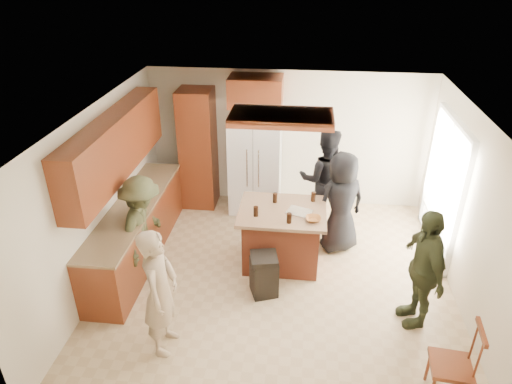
# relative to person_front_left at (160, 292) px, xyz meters

# --- Properties ---
(person_front_left) EXTENTS (0.44, 0.60, 1.65)m
(person_front_left) POSITION_rel_person_front_left_xyz_m (0.00, 0.00, 0.00)
(person_front_left) COLOR tan
(person_front_left) RESTS_ON ground
(person_behind_left) EXTENTS (0.87, 0.55, 1.79)m
(person_behind_left) POSITION_rel_person_front_left_xyz_m (1.93, 3.00, 0.07)
(person_behind_left) COLOR black
(person_behind_left) RESTS_ON ground
(person_behind_right) EXTENTS (0.96, 0.84, 1.66)m
(person_behind_right) POSITION_rel_person_front_left_xyz_m (2.17, 2.34, 0.00)
(person_behind_right) COLOR black
(person_behind_right) RESTS_ON ground
(person_side_right) EXTENTS (0.67, 1.04, 1.64)m
(person_side_right) POSITION_rel_person_front_left_xyz_m (3.09, 0.80, -0.00)
(person_side_right) COLOR #323921
(person_side_right) RESTS_ON ground
(person_counter) EXTENTS (0.51, 1.04, 1.59)m
(person_counter) POSITION_rel_person_front_left_xyz_m (-0.66, 1.34, -0.03)
(person_counter) COLOR #373A22
(person_counter) RESTS_ON ground
(left_cabinetry) EXTENTS (0.64, 3.00, 2.30)m
(left_cabinetry) POSITION_rel_person_front_left_xyz_m (-0.99, 1.76, 0.13)
(left_cabinetry) COLOR maroon
(left_cabinetry) RESTS_ON ground
(back_wall_units) EXTENTS (1.80, 0.60, 2.45)m
(back_wall_units) POSITION_rel_person_front_left_xyz_m (-0.08, 3.56, 0.56)
(back_wall_units) COLOR maroon
(back_wall_units) RESTS_ON ground
(refrigerator) EXTENTS (0.90, 0.76, 1.80)m
(refrigerator) POSITION_rel_person_front_left_xyz_m (0.70, 3.48, 0.08)
(refrigerator) COLOR white
(refrigerator) RESTS_ON ground
(kitchen_island) EXTENTS (1.28, 1.03, 0.93)m
(kitchen_island) POSITION_rel_person_front_left_xyz_m (1.29, 1.85, -0.35)
(kitchen_island) COLOR #984027
(kitchen_island) RESTS_ON ground
(island_items) EXTENTS (0.97, 0.73, 0.15)m
(island_items) POSITION_rel_person_front_left_xyz_m (1.51, 1.75, 0.15)
(island_items) COLOR silver
(island_items) RESTS_ON kitchen_island
(trash_bin) EXTENTS (0.44, 0.44, 0.63)m
(trash_bin) POSITION_rel_person_front_left_xyz_m (1.09, 1.09, -0.50)
(trash_bin) COLOR black
(trash_bin) RESTS_ON ground
(spindle_chair) EXTENTS (0.46, 0.46, 0.99)m
(spindle_chair) POSITION_rel_person_front_left_xyz_m (3.22, -0.37, -0.37)
(spindle_chair) COLOR maroon
(spindle_chair) RESTS_ON ground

